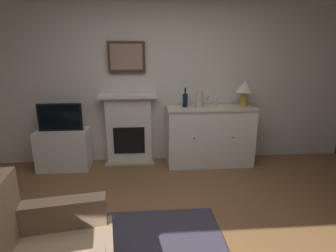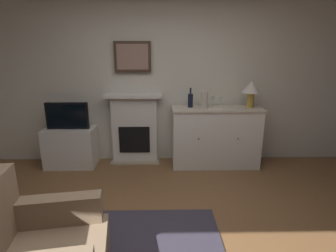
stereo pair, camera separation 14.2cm
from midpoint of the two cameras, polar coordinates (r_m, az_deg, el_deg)
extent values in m
cube|color=silver|center=(4.15, 0.48, 12.35)|extent=(6.16, 0.06, 2.95)
cube|color=white|center=(4.20, -6.25, -0.84)|extent=(0.70, 0.18, 1.05)
cube|color=tan|center=(4.28, -6.17, -7.78)|extent=(0.77, 0.20, 0.03)
cube|color=black|center=(4.15, -6.31, -2.99)|extent=(0.48, 0.02, 0.42)
cube|color=white|center=(4.06, -6.52, 6.52)|extent=(0.87, 0.27, 0.05)
cube|color=#473323|center=(4.08, -6.68, 14.68)|extent=(0.55, 0.03, 0.45)
cube|color=#9E7A6B|center=(4.06, -6.70, 14.68)|extent=(0.47, 0.01, 0.37)
cube|color=white|center=(4.13, 11.18, -2.53)|extent=(1.31, 0.45, 0.89)
cube|color=beige|center=(4.01, 11.52, 3.72)|extent=(1.34, 0.48, 0.03)
sphere|color=brown|center=(3.84, 7.75, -2.80)|extent=(0.02, 0.02, 0.02)
sphere|color=brown|center=(3.97, 16.01, -2.66)|extent=(0.02, 0.02, 0.02)
cylinder|color=#B79338|center=(4.13, 18.39, 5.33)|extent=(0.10, 0.10, 0.22)
cone|color=silver|center=(4.10, 18.63, 8.08)|extent=(0.26, 0.26, 0.18)
cylinder|color=black|center=(3.97, 5.91, 5.50)|extent=(0.08, 0.08, 0.20)
cylinder|color=black|center=(3.95, 5.97, 7.58)|extent=(0.03, 0.03, 0.09)
cylinder|color=silver|center=(3.99, 10.63, 3.95)|extent=(0.06, 0.06, 0.00)
cylinder|color=silver|center=(3.98, 10.67, 4.62)|extent=(0.01, 0.01, 0.09)
cone|color=silver|center=(3.97, 10.72, 5.76)|extent=(0.07, 0.07, 0.07)
cylinder|color=silver|center=(3.98, 12.28, 3.84)|extent=(0.06, 0.06, 0.00)
cylinder|color=silver|center=(3.97, 12.32, 4.51)|extent=(0.01, 0.01, 0.09)
cone|color=silver|center=(3.96, 12.38, 5.65)|extent=(0.07, 0.07, 0.07)
cylinder|color=beige|center=(3.90, 8.96, 5.53)|extent=(0.11, 0.11, 0.24)
sphere|color=beige|center=(3.88, 9.03, 7.27)|extent=(0.08, 0.08, 0.08)
cube|color=white|center=(4.31, -19.42, -4.35)|extent=(0.75, 0.42, 0.60)
cube|color=black|center=(4.16, -20.11, 2.09)|extent=(0.62, 0.06, 0.40)
cube|color=black|center=(4.13, -20.26, 1.98)|extent=(0.57, 0.01, 0.35)
cube|color=#8C7259|center=(2.27, -21.80, -16.67)|extent=(0.73, 0.25, 0.22)
camera|label=1|loc=(0.07, -88.44, 0.43)|focal=28.10mm
camera|label=2|loc=(0.07, 91.56, -0.43)|focal=28.10mm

